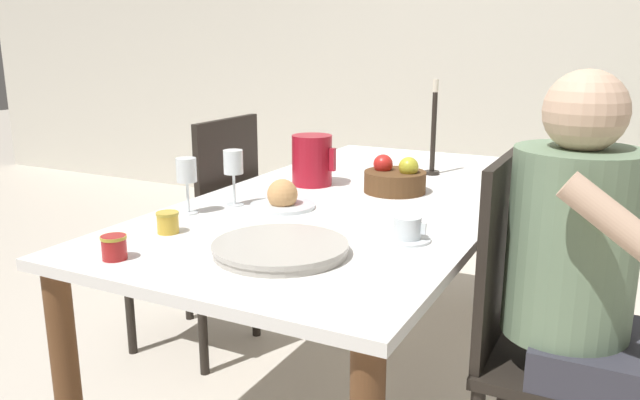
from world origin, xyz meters
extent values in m
plane|color=beige|center=(0.00, 0.00, 0.00)|extent=(20.00, 20.00, 0.00)
cube|color=beige|center=(0.00, 2.40, 1.30)|extent=(10.00, 0.06, 2.60)
cube|color=white|center=(0.00, 0.00, 0.72)|extent=(0.97, 1.97, 0.03)
cylinder|color=brown|center=(-0.43, -0.92, 0.35)|extent=(0.07, 0.07, 0.71)
cylinder|color=brown|center=(-0.43, 0.92, 0.35)|extent=(0.07, 0.07, 0.71)
cylinder|color=brown|center=(0.43, 0.92, 0.35)|extent=(0.07, 0.07, 0.71)
cylinder|color=black|center=(0.56, -0.17, 0.22)|extent=(0.04, 0.04, 0.44)
cube|color=black|center=(0.75, -0.35, 0.45)|extent=(0.42, 0.42, 0.03)
cube|color=black|center=(0.55, -0.35, 0.72)|extent=(0.03, 0.39, 0.51)
cylinder|color=black|center=(-0.93, -0.18, 0.22)|extent=(0.04, 0.04, 0.44)
cylinder|color=black|center=(-0.93, 0.19, 0.22)|extent=(0.04, 0.04, 0.44)
cylinder|color=black|center=(-0.56, -0.18, 0.22)|extent=(0.04, 0.04, 0.44)
cylinder|color=black|center=(-0.56, 0.19, 0.22)|extent=(0.04, 0.04, 0.44)
cube|color=black|center=(-0.75, 0.00, 0.45)|extent=(0.42, 0.42, 0.03)
cube|color=black|center=(-0.55, 0.00, 0.72)|extent=(0.03, 0.39, 0.51)
cube|color=#33333D|center=(0.82, -0.39, 0.51)|extent=(0.30, 0.34, 0.11)
cylinder|color=slate|center=(0.73, -0.39, 0.79)|extent=(0.30, 0.30, 0.46)
sphere|color=#D6AD8E|center=(0.73, -0.39, 1.10)|extent=(0.19, 0.19, 0.19)
cylinder|color=#D6AD8E|center=(0.83, -0.60, 0.90)|extent=(0.25, 0.06, 0.20)
cylinder|color=#A31423|center=(-0.22, 0.08, 0.83)|extent=(0.15, 0.15, 0.19)
cube|color=#A31423|center=(-0.14, 0.08, 0.84)|extent=(0.02, 0.02, 0.08)
cone|color=#A31423|center=(-0.28, 0.08, 0.90)|extent=(0.04, 0.04, 0.04)
cylinder|color=white|center=(-0.30, -0.31, 0.74)|extent=(0.06, 0.06, 0.00)
cylinder|color=white|center=(-0.30, -0.31, 0.79)|extent=(0.01, 0.01, 0.10)
cylinder|color=white|center=(-0.30, -0.31, 0.88)|extent=(0.06, 0.06, 0.08)
cylinder|color=white|center=(-0.37, -0.46, 0.74)|extent=(0.06, 0.06, 0.00)
cylinder|color=white|center=(-0.37, -0.46, 0.79)|extent=(0.01, 0.01, 0.10)
cylinder|color=white|center=(-0.37, -0.46, 0.88)|extent=(0.06, 0.06, 0.07)
cylinder|color=gold|center=(-0.37, -0.46, 0.86)|extent=(0.05, 0.05, 0.04)
cylinder|color=silver|center=(0.32, -0.41, 0.74)|extent=(0.13, 0.13, 0.01)
cylinder|color=silver|center=(0.32, -0.41, 0.77)|extent=(0.08, 0.08, 0.06)
cube|color=silver|center=(0.36, -0.41, 0.78)|extent=(0.01, 0.01, 0.03)
cylinder|color=#B7B2A8|center=(0.07, -0.66, 0.75)|extent=(0.34, 0.34, 0.02)
cylinder|color=#B7B2A8|center=(0.07, -0.66, 0.76)|extent=(0.34, 0.34, 0.01)
cylinder|color=silver|center=(-0.15, -0.26, 0.74)|extent=(0.21, 0.21, 0.01)
sphere|color=tan|center=(-0.15, -0.26, 0.78)|extent=(0.10, 0.10, 0.10)
cylinder|color=gold|center=(-0.30, -0.64, 0.77)|extent=(0.06, 0.06, 0.06)
cylinder|color=gold|center=(-0.30, -0.64, 0.79)|extent=(0.06, 0.06, 0.01)
cylinder|color=#A81E1E|center=(-0.27, -0.87, 0.77)|extent=(0.06, 0.06, 0.06)
cylinder|color=gold|center=(-0.27, -0.87, 0.79)|extent=(0.06, 0.06, 0.01)
cylinder|color=brown|center=(0.09, 0.10, 0.77)|extent=(0.22, 0.22, 0.07)
sphere|color=gold|center=(0.14, 0.10, 0.83)|extent=(0.07, 0.07, 0.07)
sphere|color=red|center=(0.04, 0.11, 0.83)|extent=(0.07, 0.07, 0.07)
cylinder|color=black|center=(0.12, 0.46, 0.74)|extent=(0.06, 0.06, 0.01)
cylinder|color=black|center=(0.12, 0.46, 0.91)|extent=(0.02, 0.02, 0.31)
cylinder|color=beige|center=(0.12, 0.46, 1.09)|extent=(0.02, 0.02, 0.05)
camera|label=1|loc=(0.84, -1.93, 1.25)|focal=35.00mm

